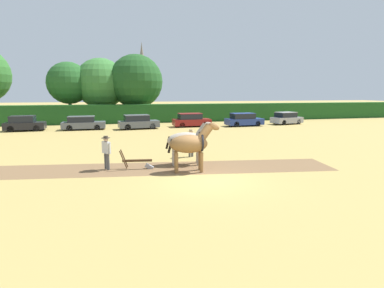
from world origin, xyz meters
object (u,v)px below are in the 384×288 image
(plow, at_px, (140,163))
(parked_car_center, at_px, (191,120))
(farmer_beside_team, at_px, (191,141))
(parked_car_left, at_px, (83,123))
(tree_center_left, at_px, (69,83))
(church_spire, at_px, (142,73))
(parked_car_far_left, at_px, (24,124))
(parked_car_right, at_px, (286,118))
(draft_horse_lead_left, at_px, (191,144))
(farmer_at_plow, at_px, (106,150))
(draft_horse_lead_right, at_px, (188,140))
(parked_car_center_right, at_px, (244,120))
(tree_center, at_px, (101,84))
(tree_center_right, at_px, (136,81))
(parked_car_center_left, at_px, (138,122))

(plow, xyz_separation_m, parked_car_center, (7.19, 18.63, 0.43))
(farmer_beside_team, bearing_deg, parked_car_left, 178.03)
(tree_center_left, xyz_separation_m, church_spire, (12.88, 39.25, 3.79))
(parked_car_far_left, distance_m, parked_car_right, 30.27)
(parked_car_right, bearing_deg, plow, -148.01)
(draft_horse_lead_left, xyz_separation_m, farmer_beside_team, (0.81, 3.43, -0.42))
(farmer_at_plow, bearing_deg, draft_horse_lead_right, -33.61)
(church_spire, bearing_deg, parked_car_right, -73.89)
(tree_center_left, relative_size, parked_car_center_right, 1.78)
(farmer_at_plow, xyz_separation_m, farmer_beside_team, (4.98, 2.05, -0.03))
(church_spire, height_order, parked_car_far_left, church_spire)
(tree_center, xyz_separation_m, parked_car_right, (22.92, -10.46, -4.46))
(church_spire, bearing_deg, farmer_beside_team, -91.79)
(church_spire, height_order, farmer_beside_team, church_spire)
(parked_car_far_left, height_order, parked_car_center_right, parked_car_far_left)
(plow, bearing_deg, church_spire, 93.20)
(tree_center_left, height_order, farmer_at_plow, tree_center_left)
(draft_horse_lead_left, bearing_deg, plow, 163.38)
(farmer_beside_team, relative_size, parked_car_center, 0.39)
(tree_center, bearing_deg, draft_horse_lead_right, -78.04)
(tree_center_right, distance_m, farmer_beside_team, 26.13)
(parked_car_center, xyz_separation_m, parked_car_right, (12.38, -0.13, -0.01))
(draft_horse_lead_left, relative_size, draft_horse_lead_right, 0.95)
(draft_horse_lead_right, bearing_deg, parked_car_center, 83.85)
(church_spire, xyz_separation_m, parked_car_center, (1.84, -49.12, -8.26))
(church_spire, xyz_separation_m, draft_horse_lead_left, (-2.86, -68.88, -7.57))
(parked_car_center, bearing_deg, tree_center_right, 119.15)
(parked_car_far_left, distance_m, parked_car_center_left, 11.73)
(tree_center_right, relative_size, draft_horse_lead_left, 3.44)
(draft_horse_lead_right, bearing_deg, church_spire, 95.46)
(parked_car_center_right, bearing_deg, parked_car_right, 3.78)
(draft_horse_lead_right, bearing_deg, farmer_at_plow, -170.05)
(tree_center_left, distance_m, parked_car_center, 18.28)
(farmer_beside_team, bearing_deg, plow, -83.76)
(parked_car_center, bearing_deg, parked_car_far_left, 176.85)
(parked_car_far_left, bearing_deg, parked_car_left, -6.64)
(parked_car_far_left, bearing_deg, parked_car_center_left, -8.45)
(farmer_beside_team, bearing_deg, draft_horse_lead_right, -46.47)
(tree_center_right, relative_size, farmer_at_plow, 5.20)
(tree_center, distance_m, draft_horse_lead_left, 30.88)
(parked_car_left, bearing_deg, church_spire, 77.25)
(parked_car_center_left, relative_size, parked_car_center_right, 1.00)
(parked_car_far_left, xyz_separation_m, parked_car_right, (30.27, -0.36, -0.02))
(tree_center_left, xyz_separation_m, parked_car_center, (14.72, -9.88, -4.47))
(church_spire, height_order, farmer_at_plow, church_spire)
(parked_car_left, xyz_separation_m, parked_car_right, (24.41, -0.01, 0.03))
(tree_center, distance_m, parked_car_far_left, 13.26)
(tree_center_right, height_order, farmer_at_plow, tree_center_right)
(draft_horse_lead_left, relative_size, parked_car_center_right, 0.59)
(farmer_beside_team, relative_size, parked_car_right, 0.42)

